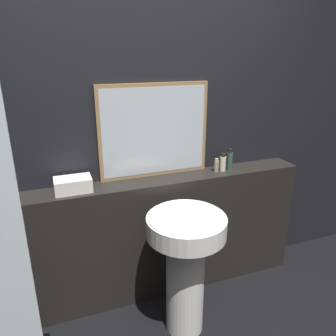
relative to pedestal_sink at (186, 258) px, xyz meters
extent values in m
cube|color=black|center=(-0.09, 0.59, 0.69)|extent=(8.00, 0.06, 2.50)
cube|color=black|center=(-0.09, 0.44, -0.09)|extent=(2.41, 0.23, 0.95)
cylinder|color=white|center=(0.00, 0.00, -0.19)|extent=(0.25, 0.25, 0.74)
cylinder|color=white|center=(0.00, 0.00, 0.24)|extent=(0.50, 0.50, 0.13)
torus|color=white|center=(0.00, 0.00, 0.30)|extent=(0.49, 0.49, 0.02)
cube|color=#937047|center=(-0.02, 0.54, 0.73)|extent=(0.81, 0.03, 0.67)
cube|color=#B2BCC6|center=(-0.02, 0.53, 0.73)|extent=(0.76, 0.02, 0.62)
cube|color=silver|center=(-0.63, 0.44, 0.44)|extent=(0.24, 0.15, 0.09)
cylinder|color=gray|center=(0.44, 0.44, 0.43)|extent=(0.04, 0.04, 0.09)
cylinder|color=tan|center=(0.44, 0.44, 0.49)|extent=(0.03, 0.03, 0.02)
cylinder|color=beige|center=(0.49, 0.44, 0.45)|extent=(0.05, 0.05, 0.11)
cylinder|color=black|center=(0.49, 0.44, 0.51)|extent=(0.03, 0.03, 0.02)
cylinder|color=#2D4C3D|center=(0.55, 0.44, 0.46)|extent=(0.04, 0.04, 0.14)
cylinder|color=black|center=(0.55, 0.44, 0.54)|extent=(0.03, 0.03, 0.03)
camera|label=1|loc=(-0.74, -1.64, 1.27)|focal=35.00mm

